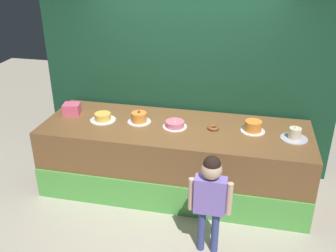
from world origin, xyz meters
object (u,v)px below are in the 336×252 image
Objects in this scene: cake_left at (139,118)px; cake_far_right at (295,135)px; child_figure at (210,192)px; pink_box at (72,109)px; cake_right at (253,127)px; cake_center at (175,124)px; donut at (213,128)px; cake_far_left at (103,117)px.

cake_left is 0.97× the size of cake_far_right.
cake_far_right is (1.93, -0.06, -0.00)m from cake_left.
child_figure is at bearing -46.49° from cake_left.
pink_box is at bearing 176.72° from cake_left.
child_figure is 1.24m from cake_right.
pink_box is at bearing 175.92° from cake_center.
child_figure is 1.14m from donut.
cake_far_left is 1.06× the size of cake_far_right.
cake_far_left is 0.96m from cake_center.
cake_center is at bearing 0.04° from cake_far_left.
cake_left is (-0.96, 0.01, 0.04)m from donut.
child_figure reaches higher than cake_center.
cake_far_left is 0.48m from cake_left.
cake_left is 1.45m from cake_right.
donut is at bearing -1.82° from pink_box.
child_figure is at bearing -34.77° from cake_far_left.
pink_box reaches higher than cake_right.
child_figure is 1.24m from cake_center.
cake_left reaches higher than donut.
cake_far_right is (0.96, -0.06, 0.04)m from donut.
pink_box is 2.41m from cake_right.
donut is at bearing 1.69° from cake_far_left.
cake_left is 1.00× the size of cake_center.
child_figure is 3.77× the size of cake_center.
cake_right is at bearing 1.61° from cake_left.
cake_center is (0.96, 0.00, -0.01)m from cake_far_left.
cake_right is (1.44, 0.04, 0.00)m from cake_left.
cake_far_left reaches higher than donut.
cake_left is at bearing 179.63° from donut.
child_figure is 2.36m from pink_box.
pink_box is 1.93m from donut.
child_figure is 3.78× the size of cake_left.
child_figure is at bearing -129.05° from cake_far_right.
cake_far_right reaches higher than cake_right.
cake_far_right is (0.48, -0.10, -0.01)m from cake_right.
cake_far_left is (-1.44, -0.04, 0.02)m from donut.
child_figure is 1.56m from cake_left.
donut is at bearing -0.37° from cake_left.
cake_left reaches higher than cake_center.
pink_box is 2.89m from cake_far_right.
pink_box is 0.65× the size of cake_far_left.
cake_center is at bearing -174.75° from cake_right.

